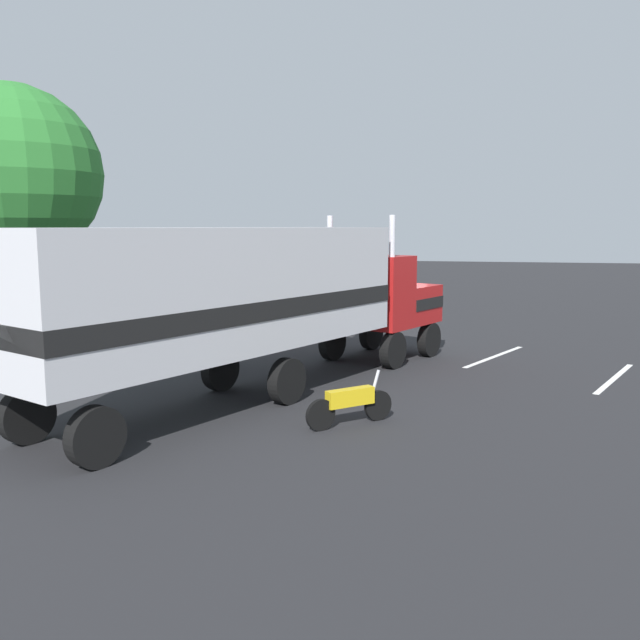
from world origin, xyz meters
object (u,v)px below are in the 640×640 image
object	(u,v)px
semi_truck	(254,295)
motorcycle	(351,403)
tree_center	(12,174)
person_bystander	(228,338)

from	to	relation	value
semi_truck	motorcycle	size ratio (longest dim) A/B	8.64
motorcycle	tree_center	distance (m)	19.18
motorcycle	tree_center	xyz separation A→B (m)	(10.10, 15.27, 5.74)
person_bystander	tree_center	size ratio (longest dim) A/B	0.17
motorcycle	tree_center	world-z (taller)	tree_center
semi_truck	person_bystander	size ratio (longest dim) A/B	8.54
tree_center	motorcycle	bearing A→B (deg)	-123.48
semi_truck	motorcycle	world-z (taller)	semi_truck
person_bystander	semi_truck	bearing A→B (deg)	-149.51
semi_truck	motorcycle	bearing A→B (deg)	-125.50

